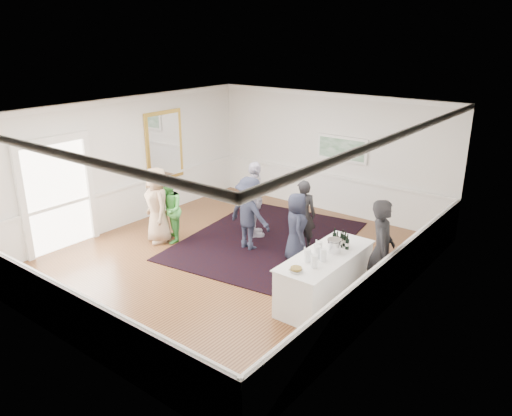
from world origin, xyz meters
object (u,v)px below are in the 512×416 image
Objects in this scene: nut_bowl at (296,270)px; guest_green at (169,210)px; guest_dark_b at (303,215)px; ice_bucket at (334,246)px; serving_table at (325,277)px; guest_lilac at (255,200)px; guest_dark_a at (249,213)px; guest_navy at (297,227)px; guest_tan at (157,205)px; bartender at (381,250)px.

guest_green is at bearing 166.12° from nut_bowl.
guest_green is 0.97× the size of guest_dark_b.
ice_bucket is 1.13× the size of nut_bowl.
serving_table is 1.02m from nut_bowl.
guest_dark_b is at bearing 133.03° from serving_table.
serving_table is 3.33m from guest_lilac.
guest_dark_a reaches higher than ice_bucket.
guest_tan is at bearing 69.23° from guest_navy.
guest_tan is at bearing -1.62° from guest_dark_b.
guest_navy is 2.40m from nut_bowl.
serving_table is 2.73m from guest_dark_a.
guest_green reaches higher than guest_navy.
serving_table is 0.60m from ice_bucket.
guest_navy is 1.70m from ice_bucket.
guest_dark_b is 0.62m from guest_navy.
nut_bowl is (4.18, -1.03, 0.16)m from guest_green.
serving_table is 1.43× the size of guest_green.
guest_lilac is 1.22× the size of guest_navy.
nut_bowl is at bearing -179.64° from guest_lilac.
guest_dark_b is (2.66, 1.55, 0.02)m from guest_green.
guest_tan is (-4.46, 0.00, 0.44)m from serving_table.
guest_navy is (-1.36, 1.11, 0.30)m from serving_table.
guest_lilac reaches higher than serving_table.
nut_bowl is (1.52, -2.58, 0.14)m from guest_dark_b.
guest_tan is 3.34m from guest_dark_b.
guest_dark_a reaches higher than guest_navy.
guest_navy is at bearing 52.91° from bartender.
serving_table is at bearing 100.99° from guest_dark_b.
guest_dark_a is (0.35, -0.64, -0.08)m from guest_lilac.
guest_navy reaches higher than nut_bowl.
guest_dark_b reaches higher than guest_green.
guest_dark_a is at bearing 63.20° from guest_green.
guest_green is at bearing 178.11° from serving_table.
bartender is 1.07× the size of guest_tan.
ice_bucket is (4.28, 0.05, 0.24)m from guest_green.
guest_dark_a is at bearing 50.37° from guest_tan.
guest_green is 3.08m from guest_dark_b.
bartender reaches higher than guest_tan.
bartender reaches higher than nut_bowl.
guest_green is 4.29m from ice_bucket.
guest_lilac is 3.25m from ice_bucket.
nut_bowl is at bearing 172.54° from guest_navy.
guest_green is at bearing 89.31° from guest_lilac.
serving_table is 1.26× the size of guest_tan.
bartender is 5.01m from guest_green.
bartender reaches higher than guest_lilac.
bartender is 3.74m from guest_lilac.
guest_dark_b reaches higher than guest_navy.
guest_dark_b is (2.88, 1.69, -0.08)m from guest_tan.
guest_tan is 6.87× the size of ice_bucket.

